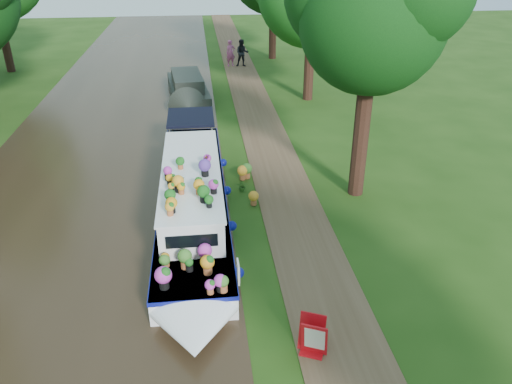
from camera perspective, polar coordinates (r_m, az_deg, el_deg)
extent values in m
plane|color=#1E3E0F|center=(15.84, 1.13, -5.83)|extent=(100.00, 100.00, 0.00)
cube|color=black|center=(16.27, -20.47, -6.77)|extent=(10.00, 100.00, 0.02)
cube|color=brown|center=(16.02, 5.41, -5.48)|extent=(2.20, 100.00, 0.03)
cube|color=white|center=(17.73, -7.19, -0.69)|extent=(2.20, 12.00, 0.75)
cube|color=navy|center=(17.58, -7.25, 0.21)|extent=(2.24, 12.04, 0.12)
cube|color=white|center=(16.60, -7.36, 0.76)|extent=(1.80, 7.00, 1.05)
cube|color=white|center=(16.37, -7.47, 2.49)|extent=(1.90, 7.10, 0.06)
cube|color=black|center=(16.57, -4.23, 1.16)|extent=(0.03, 6.40, 0.38)
cube|color=black|center=(16.62, -10.51, 0.82)|extent=(0.03, 6.40, 0.38)
cube|color=black|center=(21.08, -7.49, 8.47)|extent=(1.90, 2.40, 0.10)
cube|color=white|center=(12.80, -2.05, -9.09)|extent=(0.04, 0.45, 0.55)
imported|color=#165318|center=(14.94, -8.40, 0.94)|extent=(0.18, 0.25, 0.43)
imported|color=#165318|center=(16.37, -5.67, 3.51)|extent=(0.31, 0.31, 0.41)
cylinder|color=black|center=(18.24, 11.89, 6.25)|extent=(0.56, 0.56, 4.55)
sphere|color=black|center=(17.26, 13.21, 18.58)|extent=(4.80, 4.80, 4.80)
cylinder|color=black|center=(29.61, 6.08, 14.08)|extent=(0.56, 0.56, 3.85)
cylinder|color=black|center=(40.10, 1.91, 17.95)|extent=(0.56, 0.56, 4.20)
cylinder|color=black|center=(39.92, -26.81, 15.27)|extent=(0.56, 0.56, 4.38)
cube|color=#232722|center=(30.90, -7.78, 11.51)|extent=(2.67, 6.65, 0.65)
cube|color=#232722|center=(30.19, -7.87, 12.52)|extent=(1.98, 3.92, 0.76)
cube|color=red|center=(12.26, 6.42, -17.62)|extent=(0.67, 0.62, 0.03)
cube|color=red|center=(11.85, 6.67, -16.40)|extent=(0.65, 0.46, 0.96)
cube|color=red|center=(12.01, 6.41, -15.64)|extent=(0.65, 0.46, 0.96)
cube|color=white|center=(11.79, 6.72, -16.36)|extent=(0.49, 0.34, 0.67)
imported|color=#D15687|center=(37.75, -2.92, 15.57)|extent=(0.77, 0.61, 1.85)
imported|color=black|center=(37.59, -1.59, 15.60)|extent=(0.98, 0.79, 1.92)
imported|color=#2C5A1B|center=(18.83, -1.55, 0.70)|extent=(0.42, 0.37, 0.44)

